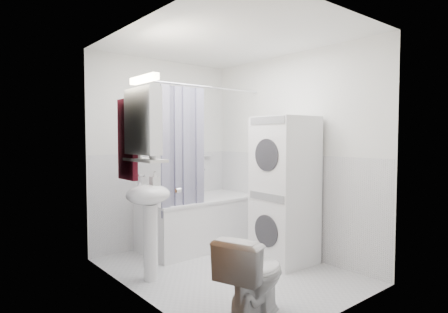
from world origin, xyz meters
TOP-DOWN VIEW (x-y plane):
  - floor at (0.00, 0.00)m, footprint 2.60×2.60m
  - room_walls at (0.00, 0.00)m, footprint 2.60×2.60m
  - wainscot at (0.00, 0.29)m, footprint 1.98×2.58m
  - door at (-0.95, -0.55)m, footprint 0.05×2.00m
  - bathtub at (0.39, 0.92)m, footprint 1.68×0.79m
  - tub_spout at (0.59, 1.25)m, footprint 0.04×0.12m
  - curtain_rod at (0.39, 0.58)m, footprint 1.86×0.02m
  - shower_curtain at (-0.17, 0.58)m, footprint 0.55×0.02m
  - sink at (-0.75, 0.29)m, footprint 0.44×0.37m
  - medicine_cabinet at (-0.90, 0.10)m, footprint 0.13×0.50m
  - shelf at (-0.89, 0.10)m, footprint 0.18×0.54m
  - shower_caddy at (0.64, 1.24)m, footprint 0.22×0.06m
  - towel at (-0.94, 0.35)m, footprint 0.07×0.33m
  - washer_dryer at (0.68, -0.20)m, footprint 0.61×0.60m
  - toilet at (-0.51, -0.92)m, footprint 0.76×0.58m
  - soap_pump at (-0.71, 0.25)m, footprint 0.08×0.17m
  - shelf_bottle at (-0.89, -0.05)m, footprint 0.07×0.18m
  - shelf_cup at (-0.89, 0.22)m, footprint 0.10×0.09m
  - shampoo_a at (0.35, 1.24)m, footprint 0.13×0.17m
  - shampoo_b at (0.47, 1.24)m, footprint 0.08×0.21m

SIDE VIEW (x-z plane):
  - floor at x=0.00m, z-range 0.00..0.00m
  - toilet at x=-0.51m, z-range 0.00..0.66m
  - bathtub at x=0.39m, z-range 0.03..0.67m
  - wainscot at x=0.00m, z-range -0.69..1.89m
  - sink at x=-0.75m, z-range 0.18..1.22m
  - washer_dryer at x=0.68m, z-range 0.00..1.64m
  - soap_pump at x=-0.71m, z-range 0.91..0.99m
  - tub_spout at x=0.59m, z-range 0.94..0.97m
  - door at x=-0.95m, z-range 0.00..2.00m
  - shower_caddy at x=0.64m, z-range 1.14..1.16m
  - shelf at x=-0.89m, z-range 1.19..1.21m
  - shampoo_b at x=0.47m, z-range 1.16..1.24m
  - shampoo_a at x=0.35m, z-range 1.16..1.29m
  - shelf_bottle at x=-0.89m, z-range 1.21..1.28m
  - shower_curtain at x=-0.17m, z-range 0.52..1.98m
  - shelf_cup at x=-0.89m, z-range 1.21..1.31m
  - towel at x=-0.94m, z-range 1.01..1.80m
  - room_walls at x=0.00m, z-range 0.19..2.79m
  - medicine_cabinet at x=-0.90m, z-range 1.21..1.92m
  - curtain_rod at x=0.39m, z-range 1.99..2.01m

